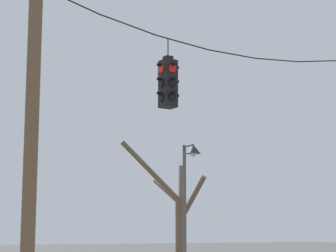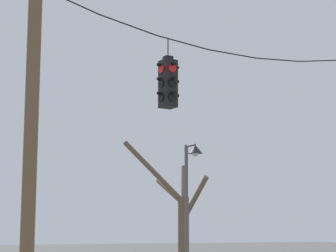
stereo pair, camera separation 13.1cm
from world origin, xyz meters
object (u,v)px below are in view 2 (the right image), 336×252
at_px(utility_pole_left, 30,146).
at_px(bare_tree, 180,220).
at_px(traffic_light_near_left_pole, 168,83).
at_px(street_lamp, 191,180).

bearing_deg(utility_pole_left, bare_tree, 44.55).
relative_size(traffic_light_near_left_pole, street_lamp, 0.32).
xyz_separation_m(street_lamp, bare_tree, (1.92, 3.72, -1.27)).
distance_m(utility_pole_left, bare_tree, 13.80).
height_order(traffic_light_near_left_pole, street_lamp, traffic_light_near_left_pole).
height_order(utility_pole_left, bare_tree, utility_pole_left).
relative_size(utility_pole_left, street_lamp, 1.50).
bearing_deg(street_lamp, traffic_light_near_left_pole, -127.83).
height_order(traffic_light_near_left_pole, bare_tree, traffic_light_near_left_pole).
distance_m(traffic_light_near_left_pole, street_lamp, 7.68).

